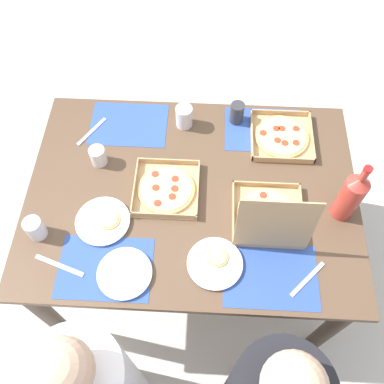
{
  "coord_description": "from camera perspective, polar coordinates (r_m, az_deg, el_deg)",
  "views": [
    {
      "loc": [
        -0.05,
        0.9,
        2.26
      ],
      "look_at": [
        0.0,
        0.0,
        0.74
      ],
      "focal_mm": 38.85,
      "sensor_mm": 36.0,
      "label": 1
    }
  ],
  "objects": [
    {
      "name": "placemat_near_left",
      "position": [
        1.99,
        9.79,
        8.44
      ],
      "size": [
        0.36,
        0.26,
        0.0
      ],
      "primitive_type": "cube",
      "color": "#2D4C9E",
      "rests_on": "dining_table"
    },
    {
      "name": "plate_far_right",
      "position": [
        1.73,
        -12.06,
        -3.93
      ],
      "size": [
        0.22,
        0.22,
        0.03
      ],
      "color": "white",
      "rests_on": "dining_table"
    },
    {
      "name": "knife_by_far_left",
      "position": [
        1.7,
        -17.74,
        -9.6
      ],
      "size": [
        0.2,
        0.08,
        0.0
      ],
      "primitive_type": "cube",
      "rotation": [
        0.0,
        0.0,
        2.81
      ],
      "color": "#B7B7BC",
      "rests_on": "dining_table"
    },
    {
      "name": "fork_by_near_right",
      "position": [
        2.01,
        -13.61,
        8.09
      ],
      "size": [
        0.11,
        0.17,
        0.0
      ],
      "primitive_type": "cube",
      "rotation": [
        0.0,
        0.0,
        4.15
      ],
      "color": "#B7B7BC",
      "rests_on": "dining_table"
    },
    {
      "name": "cup_spare",
      "position": [
        1.97,
        6.19,
        10.74
      ],
      "size": [
        0.06,
        0.06,
        0.11
      ],
      "primitive_type": "cylinder",
      "color": "#333338",
      "rests_on": "dining_table"
    },
    {
      "name": "ground_plane",
      "position": [
        2.43,
        -0.0,
        -8.9
      ],
      "size": [
        6.0,
        6.0,
        0.0
      ],
      "primitive_type": "plane",
      "color": "beige"
    },
    {
      "name": "pizza_box_center",
      "position": [
        1.96,
        12.17,
        7.43
      ],
      "size": [
        0.28,
        0.28,
        0.04
      ],
      "color": "tan",
      "rests_on": "dining_table"
    },
    {
      "name": "cup_red",
      "position": [
        1.74,
        -20.74,
        -4.68
      ],
      "size": [
        0.07,
        0.07,
        0.1
      ],
      "primitive_type": "cylinder",
      "color": "silver",
      "rests_on": "dining_table"
    },
    {
      "name": "cup_clear_left",
      "position": [
        1.86,
        -12.77,
        4.85
      ],
      "size": [
        0.07,
        0.07,
        0.09
      ],
      "primitive_type": "cylinder",
      "color": "silver",
      "rests_on": "dining_table"
    },
    {
      "name": "dining_table",
      "position": [
        1.86,
        -0.0,
        -1.66
      ],
      "size": [
        1.41,
        1.01,
        0.74
      ],
      "color": "#3F3328",
      "rests_on": "ground_plane"
    },
    {
      "name": "soda_bottle",
      "position": [
        1.72,
        20.97,
        -0.49
      ],
      "size": [
        0.09,
        0.09,
        0.32
      ],
      "color": "#B2382D",
      "rests_on": "dining_table"
    },
    {
      "name": "fork_by_near_left",
      "position": [
        1.66,
        15.56,
        -11.45
      ],
      "size": [
        0.14,
        0.15,
        0.0
      ],
      "primitive_type": "cube",
      "rotation": [
        0.0,
        0.0,
        3.93
      ],
      "color": "#B7B7BC",
      "rests_on": "dining_table"
    },
    {
      "name": "plate_near_left",
      "position": [
        1.62,
        3.18,
        -9.69
      ],
      "size": [
        0.22,
        0.22,
        0.03
      ],
      "color": "white",
      "rests_on": "dining_table"
    },
    {
      "name": "placemat_near_right",
      "position": [
        2.0,
        -8.68,
        9.18
      ],
      "size": [
        0.36,
        0.26,
        0.0
      ],
      "primitive_type": "cube",
      "color": "#2D4C9E",
      "rests_on": "dining_table"
    },
    {
      "name": "pizza_box_corner_left",
      "position": [
        1.77,
        -3.54,
        0.48
      ],
      "size": [
        0.27,
        0.27,
        0.04
      ],
      "color": "tan",
      "rests_on": "dining_table"
    },
    {
      "name": "cup_dark",
      "position": [
        1.94,
        -1.09,
        10.31
      ],
      "size": [
        0.08,
        0.08,
        0.11
      ],
      "primitive_type": "cylinder",
      "color": "silver",
      "rests_on": "dining_table"
    },
    {
      "name": "plate_near_right",
      "position": [
        1.62,
        -9.23,
        -10.99
      ],
      "size": [
        0.21,
        0.21,
        0.02
      ],
      "color": "white",
      "rests_on": "dining_table"
    },
    {
      "name": "placemat_far_left",
      "position": [
        1.64,
        10.71,
        -11.24
      ],
      "size": [
        0.36,
        0.26,
        0.0
      ],
      "primitive_type": "cube",
      "color": "#2D4C9E",
      "rests_on": "dining_table"
    },
    {
      "name": "pizza_box_corner_right",
      "position": [
        1.68,
        10.52,
        -3.36
      ],
      "size": [
        0.29,
        0.29,
        0.32
      ],
      "color": "tan",
      "rests_on": "dining_table"
    },
    {
      "name": "placemat_far_right",
      "position": [
        1.65,
        -11.85,
        -10.14
      ],
      "size": [
        0.36,
        0.26,
        0.0
      ],
      "primitive_type": "cube",
      "color": "#2D4C9E",
      "rests_on": "dining_table"
    }
  ]
}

